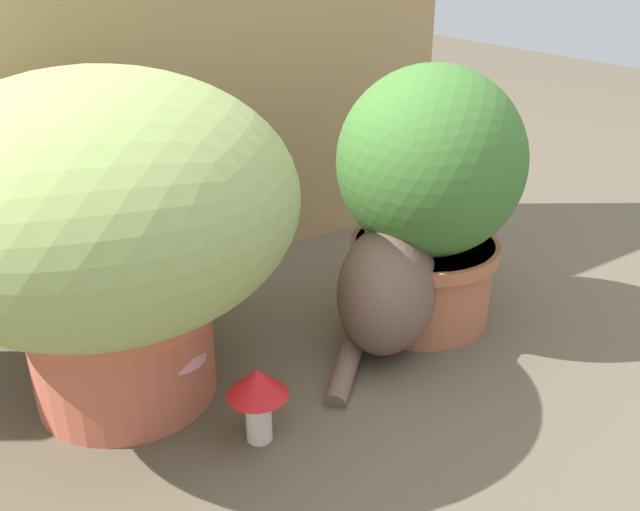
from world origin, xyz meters
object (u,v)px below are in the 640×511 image
grass_planter (105,218)px  leafy_planter (428,191)px  mushroom_ornament_red (258,391)px  cat (388,277)px  mushroom_ornament_pink (175,353)px

grass_planter → leafy_planter: (0.55, -0.08, -0.05)m
leafy_planter → mushroom_ornament_red: 0.48m
cat → mushroom_ornament_pink: (-0.39, 0.01, -0.02)m
grass_planter → mushroom_ornament_pink: bearing=-62.5°
grass_planter → leafy_planter: size_ratio=1.18×
mushroom_ornament_red → mushroom_ornament_pink: mushroom_ornament_pink is taller
mushroom_ornament_pink → leafy_planter: bearing=1.1°
mushroom_ornament_red → mushroom_ornament_pink: size_ratio=0.85×
grass_planter → leafy_planter: bearing=-8.6°
cat → mushroom_ornament_red: (-0.33, -0.11, -0.04)m
leafy_planter → mushroom_ornament_red: leafy_planter is taller
grass_planter → cat: grass_planter is taller
cat → mushroom_ornament_red: 0.35m
mushroom_ornament_red → cat: bearing=19.3°
cat → mushroom_ornament_red: size_ratio=2.96×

